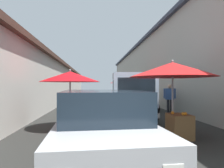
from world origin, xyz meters
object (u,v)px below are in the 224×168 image
Objects in this scene: fruit_stall_far_right at (124,83)px; vendor_in_shade at (134,95)px; fruit_stall_near_left at (71,86)px; delivery_truck at (132,97)px; plastic_stool at (140,122)px; fruit_stall_near_right at (173,75)px; hatchback_car at (102,127)px; vendor_by_crates at (170,97)px; parked_scooter at (155,103)px.

vendor_in_shade is (-2.01, -0.36, -0.81)m from fruit_stall_far_right.
fruit_stall_far_right reaches higher than fruit_stall_near_left.
plastic_stool is (-2.49, 0.15, -0.71)m from delivery_truck.
fruit_stall_near_right is 1.92m from plastic_stool.
fruit_stall_near_left is 3.60m from hatchback_car.
delivery_truck is 2.59m from plastic_stool.
fruit_stall_near_right reaches higher than fruit_stall_far_right.
fruit_stall_far_right is at bearing -4.39° from plastic_stool.
delivery_truck is (3.26, 0.68, -0.83)m from fruit_stall_near_right.
delivery_truck is 3.10× the size of vendor_in_shade.
fruit_stall_near_left is at bearing 125.19° from vendor_by_crates.
hatchback_car is 9.35m from parked_scooter.
vendor_in_shade is (4.13, -0.87, -0.11)m from delivery_truck.
hatchback_car reaches higher than parked_scooter.
vendor_in_shade is 6.72m from plastic_stool.
vendor_by_crates reaches higher than parked_scooter.
fruit_stall_near_left is 2.74m from plastic_stool.
fruit_stall_far_right is at bearing 1.03° from fruit_stall_near_right.
hatchback_car is 7.88m from vendor_by_crates.
hatchback_car is (-3.37, -0.99, -0.80)m from fruit_stall_near_left.
fruit_stall_near_right is 5.26m from vendor_by_crates.
fruit_stall_far_right is 5.33× the size of plastic_stool.
vendor_in_shade is 3.70× the size of plastic_stool.
vendor_in_shade is 0.95× the size of parked_scooter.
fruit_stall_near_left is at bearing 74.69° from plastic_stool.
fruit_stall_near_left reaches higher than vendor_in_shade.
fruit_stall_near_right is at bearing 160.74° from vendor_by_crates.
vendor_in_shade reaches higher than plastic_stool.
vendor_by_crates is (1.63, -2.38, -0.10)m from delivery_truck.
plastic_stool is at bearing -26.99° from hatchback_car.
vendor_by_crates is 1.86m from parked_scooter.
fruit_stall_near_right reaches higher than vendor_by_crates.
fruit_stall_near_right is 1.61× the size of vendor_in_shade.
fruit_stall_far_right reaches higher than hatchback_car.
hatchback_car is at bearing 165.52° from vendor_in_shade.
fruit_stall_far_right is (9.40, 0.17, -0.14)m from fruit_stall_near_right.
fruit_stall_far_right is at bearing 22.54° from vendor_by_crates.
fruit_stall_near_left is 0.82× the size of fruit_stall_near_right.
vendor_by_crates is at bearing -171.46° from parked_scooter.
fruit_stall_near_right reaches higher than plastic_stool.
delivery_truck is 2.89m from vendor_by_crates.
plastic_stool is at bearing 47.05° from fruit_stall_near_right.
hatchback_car is at bearing 131.28° from fruit_stall_near_right.
fruit_stall_near_left reaches higher than parked_scooter.
parked_scooter is (5.23, -4.64, -1.09)m from fruit_stall_near_left.
fruit_stall_near_left is 1.33× the size of vendor_in_shade.
hatchback_car is 0.80× the size of delivery_truck.
fruit_stall_near_left is 1.32× the size of vendor_by_crates.
hatchback_car is 3.08m from plastic_stool.
vendor_by_crates is at bearing -19.26° from fruit_stall_near_right.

